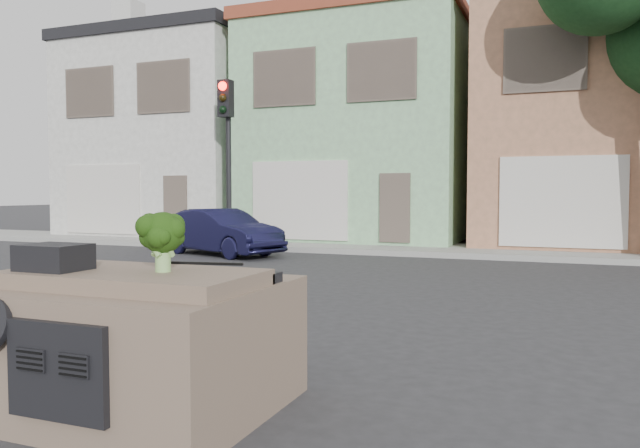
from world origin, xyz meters
The scene contains 11 objects.
ground_plane centered at (0.00, 0.00, 0.00)m, with size 120.00×120.00×0.00m, color #303033.
sidewalk centered at (0.00, 10.50, 0.07)m, with size 40.00×3.00×0.15m, color gray.
townhouse_white centered at (-11.00, 14.50, 3.77)m, with size 7.20×8.20×7.55m, color silver.
townhouse_mint centered at (-3.50, 14.50, 3.77)m, with size 7.20×8.20×7.55m, color #8DC38E.
townhouse_tan centered at (4.00, 14.50, 3.77)m, with size 7.20×8.20×7.55m, color #B07857.
navy_sedan centered at (-5.61, 7.63, 0.00)m, with size 1.32×3.80×1.25m, color #141435.
traffic_signal centered at (-6.50, 9.50, 2.55)m, with size 0.40×0.40×5.10m, color black.
car_dashboard centered at (0.00, -3.00, 0.56)m, with size 2.00×1.80×1.12m, color #715D4C.
instrument_hump centered at (-0.58, -3.35, 1.22)m, with size 0.48×0.38×0.20m, color black.
wiper_arm centered at (0.28, -2.62, 1.13)m, with size 0.70×0.03×0.02m, color black.
broccoli centered at (0.26, -3.13, 1.35)m, with size 0.38×0.38×0.46m, color black.
Camera 1 is at (3.07, -7.02, 1.72)m, focal length 35.00 mm.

